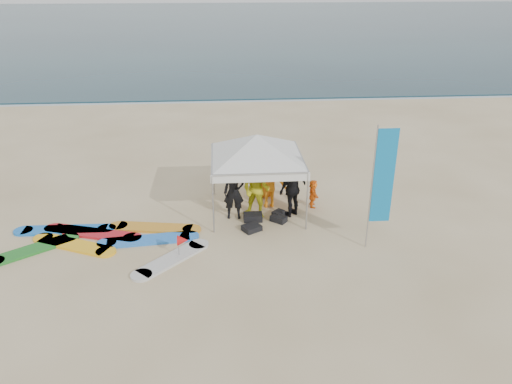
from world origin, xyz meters
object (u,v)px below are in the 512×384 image
(canopy_tent, at_px, (257,135))
(person_seated, at_px, (313,193))
(person_black_b, at_px, (293,188))
(person_orange_b, at_px, (265,172))
(person_orange_a, at_px, (269,181))
(surfboard_spread, at_px, (105,240))
(person_yellow, at_px, (256,189))
(person_black_a, at_px, (234,192))
(marker_pennant, at_px, (183,240))
(feather_flag, at_px, (382,178))

(canopy_tent, bearing_deg, person_seated, 5.28)
(person_black_b, distance_m, person_orange_b, 1.60)
(person_orange_a, relative_size, surfboard_spread, 0.31)
(person_orange_a, xyz_separation_m, person_orange_b, (-0.07, 0.76, 0.00))
(person_black_b, bearing_deg, person_yellow, -36.82)
(person_black_a, relative_size, canopy_tent, 0.45)
(surfboard_spread, bearing_deg, person_black_a, 17.54)
(canopy_tent, distance_m, marker_pennant, 3.91)
(person_orange_a, height_order, canopy_tent, canopy_tent)
(person_seated, bearing_deg, canopy_tent, 99.56)
(marker_pennant, distance_m, surfboard_spread, 2.50)
(marker_pennant, bearing_deg, person_black_a, 56.99)
(person_orange_a, height_order, person_seated, person_orange_a)
(person_orange_a, xyz_separation_m, surfboard_spread, (-4.78, -1.87, -0.82))
(person_orange_b, bearing_deg, person_black_a, 29.68)
(person_orange_a, distance_m, marker_pennant, 3.87)
(feather_flag, distance_m, marker_pennant, 5.41)
(person_black_a, bearing_deg, marker_pennant, -120.72)
(person_black_b, relative_size, marker_pennant, 2.82)
(person_black_a, bearing_deg, person_yellow, 4.96)
(person_orange_b, distance_m, feather_flag, 4.59)
(marker_pennant, bearing_deg, person_black_b, 34.79)
(person_yellow, height_order, canopy_tent, canopy_tent)
(person_orange_b, bearing_deg, person_black_b, 92.29)
(feather_flag, relative_size, marker_pennant, 5.42)
(person_black_a, relative_size, person_black_b, 0.94)
(marker_pennant, xyz_separation_m, surfboard_spread, (-2.24, 1.02, -0.46))
(person_orange_a, relative_size, person_orange_b, 1.00)
(person_black_b, bearing_deg, marker_pennant, -2.67)
(person_black_a, distance_m, canopy_tent, 1.83)
(person_black_b, height_order, feather_flag, feather_flag)
(person_orange_b, relative_size, surfboard_spread, 0.31)
(person_yellow, relative_size, person_seated, 2.00)
(person_seated, xyz_separation_m, surfboard_spread, (-6.17, -1.75, -0.42))
(person_black_a, bearing_deg, person_orange_a, 34.61)
(surfboard_spread, bearing_deg, person_yellow, 15.33)
(marker_pennant, bearing_deg, person_seated, 35.14)
(canopy_tent, bearing_deg, person_black_b, -19.84)
(person_yellow, bearing_deg, person_seated, 42.26)
(person_black_b, bearing_deg, feather_flag, 96.43)
(person_black_a, distance_m, person_orange_b, 1.81)
(feather_flag, bearing_deg, person_yellow, 146.41)
(person_orange_a, bearing_deg, person_black_a, 29.10)
(person_black_b, xyz_separation_m, feather_flag, (1.99, -2.07, 1.13))
(person_black_a, height_order, person_yellow, person_yellow)
(person_black_a, xyz_separation_m, surfboard_spread, (-3.65, -1.15, -0.81))
(person_orange_a, bearing_deg, canopy_tent, 32.31)
(canopy_tent, xyz_separation_m, feather_flag, (3.05, -2.45, -0.44))
(surfboard_spread, bearing_deg, feather_flag, -6.71)
(person_seated, bearing_deg, person_orange_b, 63.22)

